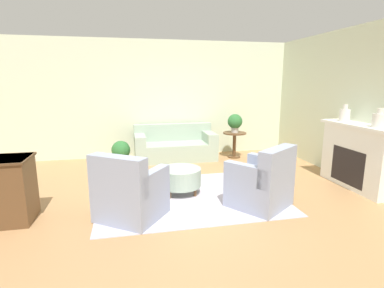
{
  "coord_description": "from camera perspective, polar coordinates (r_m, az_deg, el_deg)",
  "views": [
    {
      "loc": [
        -0.94,
        -4.46,
        1.82
      ],
      "look_at": [
        0.15,
        0.55,
        0.75
      ],
      "focal_mm": 28.0,
      "sensor_mm": 36.0,
      "label": 1
    }
  ],
  "objects": [
    {
      "name": "rug",
      "position": [
        4.91,
        -0.35,
        -9.93
      ],
      "size": [
        2.86,
        2.16,
        0.01
      ],
      "color": "#BCB2C1",
      "rests_on": "ground_plane"
    },
    {
      "name": "ottoman_table",
      "position": [
        4.97,
        -2.26,
        -6.34
      ],
      "size": [
        0.69,
        0.69,
        0.42
      ],
      "color": "#9EB29E",
      "rests_on": "rug"
    },
    {
      "name": "fireplace",
      "position": [
        5.89,
        28.95,
        -1.81
      ],
      "size": [
        0.44,
        1.5,
        1.12
      ],
      "color": "white",
      "rests_on": "ground_plane"
    },
    {
      "name": "wall_back",
      "position": [
        7.49,
        -5.09,
        8.54
      ],
      "size": [
        9.8,
        0.12,
        2.8
      ],
      "color": "beige",
      "rests_on": "ground_plane"
    },
    {
      "name": "wall_right",
      "position": [
        6.07,
        30.38,
        6.21
      ],
      "size": [
        0.12,
        10.18,
        2.8
      ],
      "color": "beige",
      "rests_on": "ground_plane"
    },
    {
      "name": "side_table",
      "position": [
        7.34,
        8.08,
        0.72
      ],
      "size": [
        0.56,
        0.56,
        0.62
      ],
      "color": "brown",
      "rests_on": "ground_plane"
    },
    {
      "name": "couch",
      "position": [
        7.14,
        -3.28,
        -0.49
      ],
      "size": [
        1.88,
        0.86,
        0.82
      ],
      "color": "#9EB29E",
      "rests_on": "ground_plane"
    },
    {
      "name": "potted_plant_on_side_table",
      "position": [
        7.26,
        8.18,
        4.17
      ],
      "size": [
        0.35,
        0.35,
        0.44
      ],
      "color": "beige",
      "rests_on": "side_table"
    },
    {
      "name": "armchair_left",
      "position": [
        4.13,
        -11.89,
        -9.23
      ],
      "size": [
        1.07,
        1.06,
        0.91
      ],
      "color": "#8E99B2",
      "rests_on": "rug"
    },
    {
      "name": "ground_plane",
      "position": [
        4.91,
        -0.35,
        -9.98
      ],
      "size": [
        16.0,
        16.0,
        0.0
      ],
      "primitive_type": "plane",
      "color": "#AD7F51"
    },
    {
      "name": "vase_mantel_far",
      "position": [
        5.49,
        32.11,
        3.91
      ],
      "size": [
        0.21,
        0.21,
        0.3
      ],
      "color": "silver",
      "rests_on": "fireplace"
    },
    {
      "name": "potted_plant_floor",
      "position": [
        6.82,
        -13.38,
        -1.45
      ],
      "size": [
        0.41,
        0.41,
        0.54
      ],
      "color": "beige",
      "rests_on": "ground_plane"
    },
    {
      "name": "vase_mantel_near",
      "position": [
        6.07,
        27.09,
        5.02
      ],
      "size": [
        0.18,
        0.18,
        0.3
      ],
      "color": "silver",
      "rests_on": "fireplace"
    },
    {
      "name": "armchair_right",
      "position": [
        4.54,
        13.29,
        -7.32
      ],
      "size": [
        1.07,
        1.06,
        0.91
      ],
      "color": "#8E99B2",
      "rests_on": "rug"
    }
  ]
}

